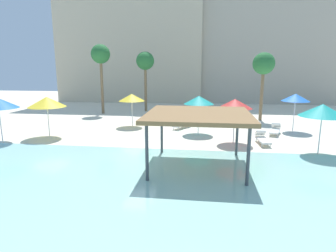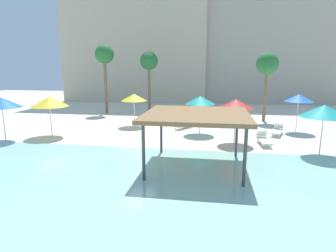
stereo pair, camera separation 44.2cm
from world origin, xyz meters
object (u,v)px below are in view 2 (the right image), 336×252
(beach_umbrella_yellow_0, at_px, (134,97))
(palm_tree_0, at_px, (104,56))
(lounge_chair_2, at_px, (277,130))
(beach_umbrella_teal_3, at_px, (324,111))
(beach_umbrella_blue_6, at_px, (299,98))
(palm_tree_1, at_px, (149,62))
(beach_umbrella_red_5, at_px, (236,104))
(lounge_chair_1, at_px, (264,139))
(palm_tree_2, at_px, (267,65))
(beach_umbrella_blue_4, at_px, (1,102))
(lounge_chair_0, at_px, (185,124))
(beach_umbrella_yellow_2, at_px, (49,102))
(beach_umbrella_teal_1, at_px, (200,100))
(shade_pavilion, at_px, (196,116))

(beach_umbrella_yellow_0, bearing_deg, palm_tree_0, 127.90)
(lounge_chair_2, bearing_deg, beach_umbrella_teal_3, 33.21)
(beach_umbrella_blue_6, relative_size, palm_tree_1, 0.44)
(beach_umbrella_red_5, height_order, lounge_chair_1, beach_umbrella_red_5)
(beach_umbrella_yellow_0, height_order, lounge_chair_1, beach_umbrella_yellow_0)
(lounge_chair_1, relative_size, palm_tree_2, 0.32)
(lounge_chair_2, xyz_separation_m, palm_tree_1, (-11.36, 9.54, 4.88))
(beach_umbrella_blue_4, bearing_deg, lounge_chair_0, 27.09)
(palm_tree_1, bearing_deg, lounge_chair_2, -40.00)
(beach_umbrella_teal_3, relative_size, beach_umbrella_blue_4, 0.98)
(beach_umbrella_blue_6, bearing_deg, beach_umbrella_blue_4, -163.72)
(beach_umbrella_blue_4, xyz_separation_m, lounge_chair_1, (16.42, 1.67, -2.16))
(lounge_chair_1, distance_m, palm_tree_2, 9.50)
(beach_umbrella_yellow_0, relative_size, lounge_chair_0, 1.34)
(lounge_chair_0, xyz_separation_m, palm_tree_1, (-4.68, 8.28, 4.88))
(palm_tree_0, bearing_deg, beach_umbrella_blue_6, -20.11)
(palm_tree_2, bearing_deg, beach_umbrella_teal_3, -82.92)
(palm_tree_1, bearing_deg, beach_umbrella_blue_4, -114.77)
(beach_umbrella_yellow_2, relative_size, beach_umbrella_red_5, 0.99)
(palm_tree_0, relative_size, palm_tree_2, 1.16)
(beach_umbrella_teal_3, height_order, beach_umbrella_blue_4, beach_umbrella_blue_4)
(beach_umbrella_teal_1, distance_m, lounge_chair_2, 5.84)
(lounge_chair_0, distance_m, lounge_chair_2, 6.80)
(beach_umbrella_blue_4, bearing_deg, beach_umbrella_teal_1, 17.88)
(lounge_chair_0, height_order, lounge_chair_1, same)
(beach_umbrella_red_5, bearing_deg, beach_umbrella_yellow_2, -179.43)
(shade_pavilion, bearing_deg, beach_umbrella_teal_3, 24.15)
(lounge_chair_1, distance_m, palm_tree_1, 16.58)
(beach_umbrella_teal_3, distance_m, palm_tree_0, 20.87)
(beach_umbrella_yellow_0, distance_m, beach_umbrella_blue_4, 9.17)
(beach_umbrella_teal_1, bearing_deg, palm_tree_2, 47.54)
(lounge_chair_1, xyz_separation_m, palm_tree_1, (-9.97, 12.31, 4.88))
(lounge_chair_2, bearing_deg, palm_tree_2, -161.11)
(shade_pavilion, relative_size, beach_umbrella_teal_1, 1.75)
(beach_umbrella_blue_6, bearing_deg, lounge_chair_2, -142.14)
(lounge_chair_2, bearing_deg, palm_tree_1, -111.49)
(lounge_chair_0, bearing_deg, palm_tree_2, 151.42)
(shade_pavilion, xyz_separation_m, beach_umbrella_blue_6, (6.86, 8.78, 0.04))
(beach_umbrella_yellow_2, bearing_deg, lounge_chair_0, 24.95)
(beach_umbrella_yellow_2, distance_m, beach_umbrella_blue_4, 2.81)
(beach_umbrella_blue_6, distance_m, palm_tree_1, 15.61)
(beach_umbrella_yellow_2, bearing_deg, beach_umbrella_teal_3, -6.13)
(beach_umbrella_red_5, bearing_deg, beach_umbrella_yellow_0, 151.18)
(lounge_chair_0, bearing_deg, beach_umbrella_teal_3, 82.36)
(beach_umbrella_blue_4, distance_m, palm_tree_2, 20.48)
(beach_umbrella_teal_1, xyz_separation_m, beach_umbrella_red_5, (2.27, -2.28, 0.06))
(palm_tree_2, bearing_deg, palm_tree_1, 160.20)
(lounge_chair_0, bearing_deg, palm_tree_1, -121.42)
(lounge_chair_1, height_order, lounge_chair_2, same)
(beach_umbrella_teal_3, relative_size, palm_tree_0, 0.40)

